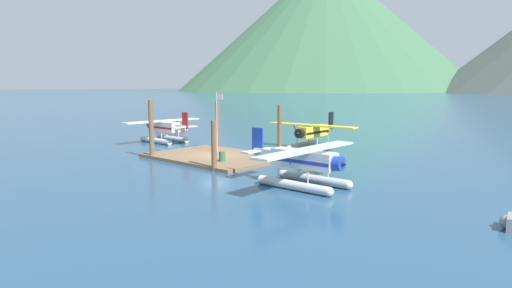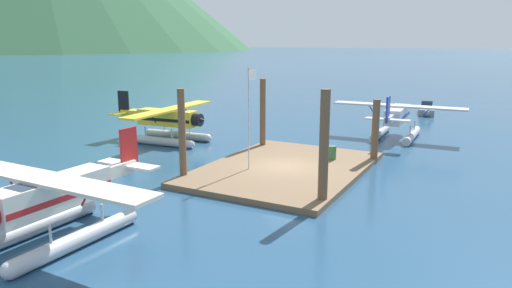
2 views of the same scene
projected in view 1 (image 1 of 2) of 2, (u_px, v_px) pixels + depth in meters
The scene contains 13 objects.
ground_plane at pixel (216, 158), 41.92m from camera, with size 1200.00×1200.00×0.00m, color navy.
dock_platform at pixel (216, 157), 41.90m from camera, with size 12.48×8.89×0.30m, color brown.
piling_near_left at pixel (151, 129), 41.61m from camera, with size 0.46×0.46×5.56m, color brown.
piling_near_right at pixel (214, 146), 35.53m from camera, with size 0.46×0.46×4.13m, color brown.
piling_far_left at pixel (218, 125), 47.65m from camera, with size 0.41×0.41×5.18m, color brown.
piling_far_right at pixel (280, 132), 41.36m from camera, with size 0.42×0.42×5.11m, color brown.
flagpole at pixel (218, 115), 43.54m from camera, with size 0.95×0.10×5.96m.
fuel_drum at pixel (222, 156), 38.45m from camera, with size 0.62×0.62×0.88m.
mountain_ridge_east_peak at pixel (325, 25), 495.90m from camera, with size 333.87×333.87×147.60m.
seaplane_silver_stbd_aft at pixel (304, 164), 30.06m from camera, with size 7.98×10.44×3.84m.
seaplane_yellow_bow_right at pixel (313, 134), 47.98m from camera, with size 10.48×7.97×3.84m.
seaplane_cream_port_fwd at pixel (164, 129), 53.37m from camera, with size 7.98×10.41×3.84m.
boat_red_open_west at pixel (172, 127), 68.38m from camera, with size 4.36×3.48×1.50m.
Camera 1 is at (30.64, -28.04, 7.03)m, focal length 30.70 mm.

